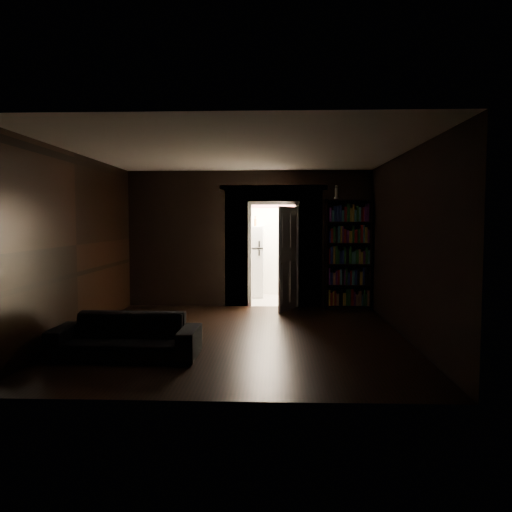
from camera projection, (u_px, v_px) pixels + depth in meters
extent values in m
plane|color=black|center=(240.00, 337.00, 7.63)|extent=(5.50, 5.50, 0.00)
cube|color=black|center=(190.00, 239.00, 10.37)|extent=(2.55, 0.10, 2.80)
cube|color=black|center=(333.00, 239.00, 10.25)|extent=(1.55, 0.10, 2.80)
cube|color=black|center=(273.00, 188.00, 10.23)|extent=(0.90, 0.10, 0.70)
cube|color=black|center=(76.00, 245.00, 7.62)|extent=(0.02, 5.50, 2.80)
cube|color=black|center=(407.00, 246.00, 7.43)|extent=(0.02, 5.50, 2.80)
cube|color=black|center=(219.00, 259.00, 4.79)|extent=(5.00, 0.02, 2.80)
cube|color=beige|center=(239.00, 152.00, 7.43)|extent=(5.00, 5.50, 0.02)
cube|color=silver|center=(273.00, 256.00, 10.26)|extent=(1.04, 0.06, 2.17)
cube|color=#AFA699|center=(273.00, 302.00, 11.25)|extent=(2.20, 1.80, 0.10)
cube|color=#EDE6CD|center=(273.00, 245.00, 12.01)|extent=(2.20, 0.10, 2.40)
cube|color=#EDE6CD|center=(227.00, 246.00, 11.20)|extent=(0.10, 1.60, 2.40)
cube|color=#EDE6CD|center=(320.00, 246.00, 11.12)|extent=(0.10, 1.60, 2.40)
cube|color=#EDE6CD|center=(273.00, 190.00, 11.07)|extent=(2.20, 1.80, 0.10)
cube|color=#C76B73|center=(274.00, 202.00, 11.88)|extent=(2.00, 0.04, 0.26)
imported|color=black|center=(126.00, 329.00, 6.48)|extent=(1.90, 0.86, 0.73)
cube|color=black|center=(348.00, 254.00, 10.01)|extent=(0.95, 0.51, 2.20)
cube|color=silver|center=(248.00, 261.00, 11.67)|extent=(0.91, 0.87, 1.65)
cube|color=silver|center=(288.00, 259.00, 9.86)|extent=(0.40, 0.79, 2.05)
cube|color=silver|center=(336.00, 192.00, 9.87)|extent=(0.09, 0.09, 0.28)
cube|color=black|center=(247.00, 221.00, 11.52)|extent=(0.59, 0.19, 0.24)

